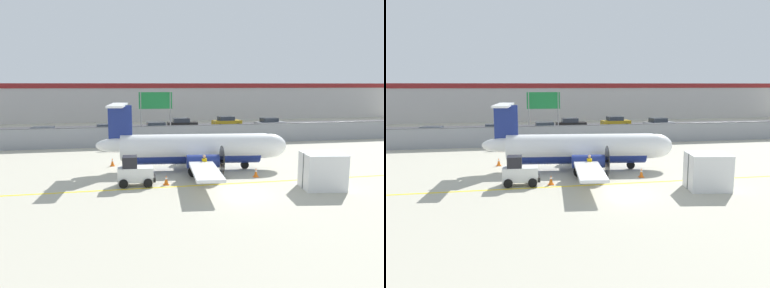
{
  "view_description": "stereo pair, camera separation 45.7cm",
  "coord_description": "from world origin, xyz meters",
  "views": [
    {
      "loc": [
        -6.73,
        -20.41,
        6.32
      ],
      "look_at": [
        -1.12,
        7.35,
        1.8
      ],
      "focal_mm": 35.0,
      "sensor_mm": 36.0,
      "label": 1
    },
    {
      "loc": [
        -6.28,
        -20.5,
        6.32
      ],
      "look_at": [
        -1.12,
        7.35,
        1.8
      ],
      "focal_mm": 35.0,
      "sensor_mm": 36.0,
      "label": 2
    }
  ],
  "objects": [
    {
      "name": "traffic_cone_near_left",
      "position": [
        2.58,
        3.37,
        0.31
      ],
      "size": [
        0.36,
        0.36,
        0.64
      ],
      "color": "orange",
      "rests_on": "ground"
    },
    {
      "name": "parked_car_0",
      "position": [
        -14.88,
        23.07,
        0.89
      ],
      "size": [
        4.33,
        2.29,
        1.58
      ],
      "rotation": [
        0.0,
        0.0,
        3.05
      ],
      "color": "slate",
      "rests_on": "parking_lot_strip"
    },
    {
      "name": "parked_car_5",
      "position": [
        14.32,
        28.67,
        0.89
      ],
      "size": [
        4.38,
        2.41,
        1.58
      ],
      "rotation": [
        0.0,
        0.0,
        0.13
      ],
      "color": "gray",
      "rests_on": "parking_lot_strip"
    },
    {
      "name": "traffic_cone_far_left",
      "position": [
        -0.26,
        7.46,
        0.31
      ],
      "size": [
        0.36,
        0.36,
        0.64
      ],
      "color": "orange",
      "rests_on": "ground"
    },
    {
      "name": "highway_sign",
      "position": [
        -2.55,
        20.21,
        4.14
      ],
      "size": [
        3.6,
        0.14,
        5.5
      ],
      "color": "slate",
      "rests_on": "ground"
    },
    {
      "name": "traffic_cone_near_right",
      "position": [
        -7.17,
        8.92,
        0.31
      ],
      "size": [
        0.36,
        0.36,
        0.64
      ],
      "color": "orange",
      "rests_on": "ground"
    },
    {
      "name": "parked_car_2",
      "position": [
        -1.84,
        25.77,
        0.89
      ],
      "size": [
        4.25,
        2.11,
        1.58
      ],
      "rotation": [
        0.0,
        0.0,
        0.03
      ],
      "color": "red",
      "rests_on": "parking_lot_strip"
    },
    {
      "name": "background_building",
      "position": [
        0.0,
        47.99,
        3.26
      ],
      "size": [
        91.0,
        8.1,
        6.5
      ],
      "color": "#BCB7B2",
      "rests_on": "ground"
    },
    {
      "name": "traffic_cone_far_right",
      "position": [
        -3.76,
        2.57,
        0.31
      ],
      "size": [
        0.36,
        0.36,
        0.64
      ],
      "color": "orange",
      "rests_on": "ground"
    },
    {
      "name": "cargo_container",
      "position": [
        5.5,
        -0.17,
        1.1
      ],
      "size": [
        2.69,
        2.35,
        2.2
      ],
      "rotation": [
        0.0,
        0.0,
        -0.16
      ],
      "color": "silver",
      "rests_on": "ground"
    },
    {
      "name": "ground_plane",
      "position": [
        0.0,
        2.0,
        0.0
      ],
      "size": [
        140.0,
        140.0,
        0.01
      ],
      "color": "#B2AD99"
    },
    {
      "name": "commuter_airplane",
      "position": [
        -0.87,
        6.32,
        1.6
      ],
      "size": [
        14.21,
        16.08,
        4.92
      ],
      "rotation": [
        0.0,
        0.0,
        -0.11
      ],
      "color": "white",
      "rests_on": "ground"
    },
    {
      "name": "ground_crew_worker",
      "position": [
        -1.09,
        3.36,
        0.95
      ],
      "size": [
        0.43,
        0.54,
        1.7
      ],
      "rotation": [
        0.0,
        0.0,
        3.48
      ],
      "color": "#191E4C",
      "rests_on": "ground"
    },
    {
      "name": "baggage_tug",
      "position": [
        -5.71,
        2.81,
        0.86
      ],
      "size": [
        2.39,
        1.5,
        1.88
      ],
      "rotation": [
        0.0,
        0.0,
        -0.06
      ],
      "color": "silver",
      "rests_on": "ground"
    },
    {
      "name": "parking_lot_strip",
      "position": [
        0.0,
        29.5,
        0.06
      ],
      "size": [
        98.0,
        17.0,
        0.12
      ],
      "color": "#38383A",
      "rests_on": "ground"
    },
    {
      "name": "parked_car_1",
      "position": [
        -8.08,
        24.58,
        0.89
      ],
      "size": [
        4.31,
        2.24,
        1.58
      ],
      "rotation": [
        0.0,
        0.0,
        3.21
      ],
      "color": "gray",
      "rests_on": "parking_lot_strip"
    },
    {
      "name": "perimeter_fence",
      "position": [
        0.0,
        18.0,
        1.12
      ],
      "size": [
        98.0,
        0.1,
        2.1
      ],
      "color": "gray",
      "rests_on": "ground"
    },
    {
      "name": "parked_car_4",
      "position": [
        9.02,
        31.98,
        0.89
      ],
      "size": [
        4.33,
        2.3,
        1.58
      ],
      "rotation": [
        0.0,
        0.0,
        0.09
      ],
      "color": "#B28C19",
      "rests_on": "parking_lot_strip"
    },
    {
      "name": "parked_car_3",
      "position": [
        2.16,
        30.66,
        0.89
      ],
      "size": [
        4.25,
        2.1,
        1.58
      ],
      "rotation": [
        0.0,
        0.0,
        -0.03
      ],
      "color": "black",
      "rests_on": "parking_lot_strip"
    }
  ]
}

